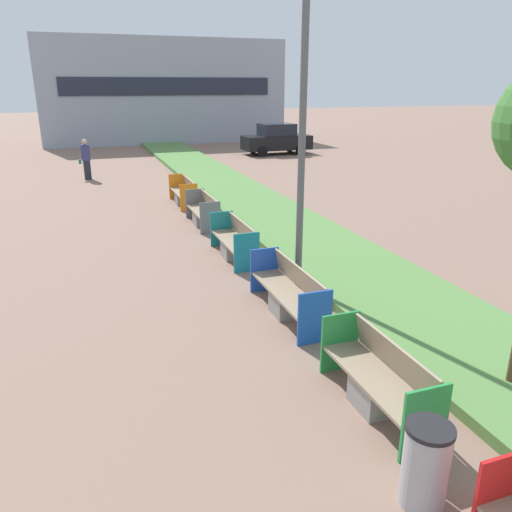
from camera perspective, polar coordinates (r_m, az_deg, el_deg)
planter_grass_strip at (r=11.79m, az=10.98°, el=-1.47°), size 2.80×120.00×0.18m
building_backdrop at (r=40.39m, az=-10.64°, el=18.01°), size 17.52×6.08×7.29m
bench_green_frame at (r=7.07m, az=13.82°, el=-13.92°), size 0.65×2.07×0.94m
bench_blue_frame at (r=9.46m, az=3.76°, el=-4.50°), size 0.65×2.46×0.94m
bench_teal_frame at (r=12.52m, az=-2.45°, el=1.45°), size 0.65×2.19×0.94m
bench_grey_frame at (r=15.58m, az=-6.02°, el=4.87°), size 0.65×2.04×0.94m
bench_orange_frame at (r=18.43m, az=-8.24°, el=7.01°), size 0.65×2.15×0.94m
litter_bin at (r=5.77m, az=18.80°, el=-21.70°), size 0.49×0.49×0.94m
street_lamp_post at (r=9.78m, az=5.47°, el=18.68°), size 0.24×0.44×7.44m
pedestrian_walking at (r=24.33m, az=-18.85°, el=10.44°), size 0.53×0.24×1.82m
parked_car_distant at (r=31.88m, az=2.37°, el=13.19°), size 4.22×2.00×1.86m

